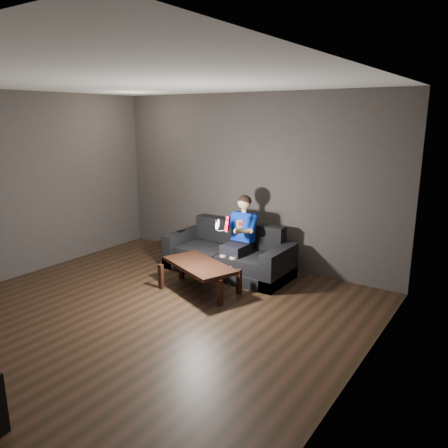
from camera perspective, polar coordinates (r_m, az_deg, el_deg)
The scene contains 11 objects.
floor at distance 5.45m, azimuth -10.77°, elevation -11.79°, with size 5.00×5.00×0.00m, color black.
back_wall at distance 6.97m, azimuth 3.40°, elevation 5.72°, with size 5.00×0.04×2.70m, color #37322F.
left_wall at distance 7.01m, azimuth -25.99°, elevation 4.39°, with size 0.04×5.00×2.70m, color #37322F.
right_wall at distance 3.71m, azimuth 16.78°, elevation -2.19°, with size 0.04×5.00×2.70m, color #37322F.
ceiling at distance 4.93m, azimuth -12.25°, elevation 17.79°, with size 5.00×5.00×0.02m, color silver.
sofa at distance 6.70m, azimuth 0.62°, elevation -4.31°, with size 1.94×0.84×0.75m.
child at distance 6.43m, azimuth 2.08°, elevation -0.98°, with size 0.48×0.59×1.19m.
wii_remote_red at distance 5.95m, azimuth 0.48°, elevation 0.04°, with size 0.06×0.08×0.21m.
nunchuk_white at distance 6.06m, azimuth -0.84°, elevation -0.09°, with size 0.09×0.11×0.17m.
wii_remote_black at distance 7.06m, azimuth -5.61°, elevation -0.89°, with size 0.04×0.14×0.03m.
coffee_table at distance 5.96m, azimuth -3.25°, elevation -5.65°, with size 1.22×0.91×0.40m.
Camera 1 is at (3.54, -3.42, 2.34)m, focal length 35.00 mm.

